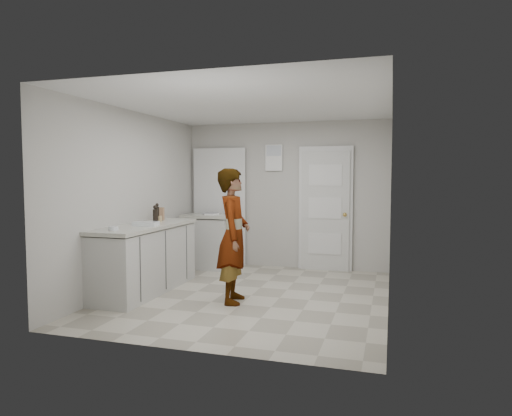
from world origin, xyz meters
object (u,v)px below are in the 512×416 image
(oil_cruet_b, at_px, (157,213))
(egg_bowl, at_px, (113,228))
(person, at_px, (234,236))
(baking_dish, at_px, (146,224))
(oil_cruet_a, at_px, (155,215))
(cake_mix_box, at_px, (160,214))
(spice_jar, at_px, (160,219))

(oil_cruet_b, distance_m, egg_bowl, 1.10)
(person, bearing_deg, baking_dish, 78.05)
(baking_dish, bearing_deg, oil_cruet_b, 103.15)
(person, bearing_deg, oil_cruet_a, 68.48)
(person, height_order, cake_mix_box, person)
(baking_dish, bearing_deg, cake_mix_box, 104.63)
(spice_jar, height_order, oil_cruet_b, oil_cruet_b)
(cake_mix_box, bearing_deg, spice_jar, -70.20)
(person, bearing_deg, oil_cruet_b, 56.83)
(cake_mix_box, xyz_separation_m, baking_dish, (0.20, -0.76, -0.07))
(spice_jar, bearing_deg, egg_bowl, -92.12)
(oil_cruet_b, bearing_deg, baking_dish, -76.85)
(oil_cruet_a, relative_size, oil_cruet_b, 0.99)
(cake_mix_box, relative_size, oil_cruet_b, 0.71)
(oil_cruet_a, distance_m, egg_bowl, 0.79)
(cake_mix_box, bearing_deg, egg_bowl, -95.04)
(cake_mix_box, bearing_deg, oil_cruet_b, -80.20)
(oil_cruet_a, relative_size, egg_bowl, 2.19)
(spice_jar, height_order, egg_bowl, spice_jar)
(cake_mix_box, xyz_separation_m, egg_bowl, (0.08, -1.32, -0.07))
(cake_mix_box, distance_m, spice_jar, 0.25)
(egg_bowl, bearing_deg, oil_cruet_a, 78.93)
(egg_bowl, bearing_deg, person, 21.57)
(cake_mix_box, height_order, spice_jar, cake_mix_box)
(cake_mix_box, xyz_separation_m, oil_cruet_b, (0.07, -0.22, 0.03))
(cake_mix_box, bearing_deg, baking_dish, -83.68)
(oil_cruet_a, relative_size, baking_dish, 0.78)
(cake_mix_box, xyz_separation_m, spice_jar, (0.12, -0.22, -0.05))
(spice_jar, xyz_separation_m, egg_bowl, (-0.04, -1.10, -0.02))
(cake_mix_box, distance_m, egg_bowl, 1.32)
(person, relative_size, oil_cruet_b, 6.30)
(oil_cruet_a, xyz_separation_m, egg_bowl, (-0.15, -0.76, -0.10))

